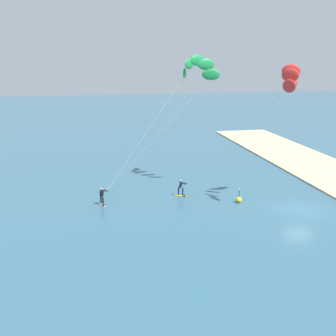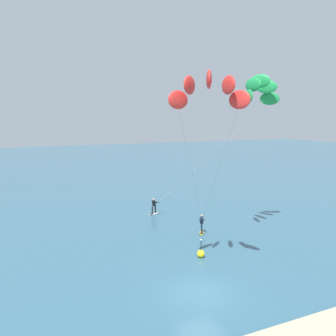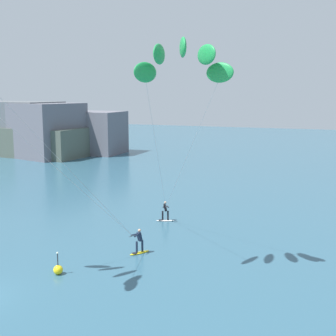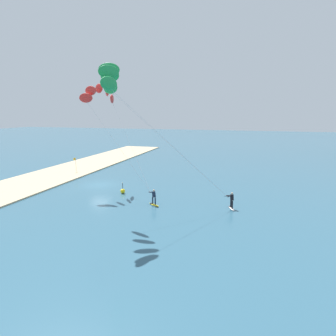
% 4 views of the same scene
% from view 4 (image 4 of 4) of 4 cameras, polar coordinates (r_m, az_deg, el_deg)
% --- Properties ---
extents(ground_plane, '(240.00, 240.00, 0.00)m').
position_cam_4_polar(ground_plane, '(38.95, -13.56, -3.27)').
color(ground_plane, '#2D566B').
extents(sand_strip, '(80.00, 9.25, 0.16)m').
position_cam_4_polar(sand_strip, '(44.28, -24.19, -2.12)').
color(sand_strip, tan).
rests_on(sand_strip, ground).
extents(kitesurfer_nearshore, '(8.50, 12.58, 13.57)m').
position_cam_4_polar(kitesurfer_nearshore, '(25.86, -10.52, 16.22)').
color(kitesurfer_nearshore, white).
rests_on(kitesurfer_nearshore, ground).
extents(kitesurfer_mid_water, '(7.68, 10.86, 12.80)m').
position_cam_4_polar(kitesurfer_mid_water, '(35.81, -13.18, 13.51)').
color(kitesurfer_mid_water, yellow).
rests_on(kitesurfer_mid_water, ground).
extents(marker_buoy, '(0.56, 0.56, 1.38)m').
position_cam_4_polar(marker_buoy, '(34.26, -9.03, -4.56)').
color(marker_buoy, yellow).
rests_on(marker_buoy, ground).
extents(beach_flag, '(0.57, 0.05, 2.20)m').
position_cam_4_polar(beach_flag, '(47.80, -18.07, 1.22)').
color(beach_flag, gray).
rests_on(beach_flag, sand_strip).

